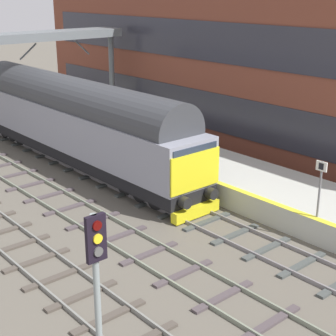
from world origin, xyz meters
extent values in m
plane|color=#5C564C|center=(0.00, 0.00, 0.00)|extent=(140.00, 140.00, 0.00)
cube|color=slate|center=(-0.72, 0.00, 0.07)|extent=(0.07, 60.00, 0.15)
cube|color=slate|center=(0.72, 0.00, 0.07)|extent=(0.07, 60.00, 0.15)
cube|color=#404543|center=(0.00, -7.69, 0.04)|extent=(2.50, 0.26, 0.09)
cube|color=#404543|center=(0.00, -6.15, 0.04)|extent=(2.50, 0.26, 0.09)
cube|color=#404543|center=(0.00, -4.62, 0.04)|extent=(2.50, 0.26, 0.09)
cube|color=#404543|center=(0.00, -3.08, 0.04)|extent=(2.50, 0.26, 0.09)
cube|color=#404543|center=(0.00, -1.54, 0.04)|extent=(2.50, 0.26, 0.09)
cube|color=#404543|center=(0.00, 0.00, 0.04)|extent=(2.50, 0.26, 0.09)
cube|color=#404543|center=(0.00, 1.54, 0.04)|extent=(2.50, 0.26, 0.09)
cube|color=#404543|center=(0.00, 3.08, 0.04)|extent=(2.50, 0.26, 0.09)
cube|color=#404543|center=(0.00, 4.62, 0.04)|extent=(2.50, 0.26, 0.09)
cube|color=#404543|center=(0.00, 6.15, 0.04)|extent=(2.50, 0.26, 0.09)
cube|color=#404543|center=(0.00, 7.69, 0.04)|extent=(2.50, 0.26, 0.09)
cube|color=#404543|center=(0.00, 9.23, 0.04)|extent=(2.50, 0.26, 0.09)
cube|color=#404543|center=(0.00, 10.77, 0.04)|extent=(2.50, 0.26, 0.09)
cube|color=#404543|center=(0.00, 12.31, 0.04)|extent=(2.50, 0.26, 0.09)
cube|color=#404543|center=(0.00, 13.85, 0.04)|extent=(2.50, 0.26, 0.09)
cube|color=#404543|center=(0.00, 15.38, 0.04)|extent=(2.50, 0.26, 0.09)
cube|color=slate|center=(-4.18, 0.00, 0.07)|extent=(0.07, 60.00, 0.15)
cube|color=slate|center=(-2.75, 0.00, 0.07)|extent=(0.07, 60.00, 0.15)
cube|color=#483E42|center=(-3.47, -9.09, 0.04)|extent=(2.50, 0.26, 0.09)
cube|color=#483E42|center=(-3.47, -7.27, 0.04)|extent=(2.50, 0.26, 0.09)
cube|color=#483E42|center=(-3.47, -5.45, 0.04)|extent=(2.50, 0.26, 0.09)
cube|color=#483E42|center=(-3.47, -3.64, 0.04)|extent=(2.50, 0.26, 0.09)
cube|color=#483E42|center=(-3.47, -1.82, 0.04)|extent=(2.50, 0.26, 0.09)
cube|color=#483E42|center=(-3.47, 0.00, 0.04)|extent=(2.50, 0.26, 0.09)
cube|color=#483E42|center=(-3.47, 1.82, 0.04)|extent=(2.50, 0.26, 0.09)
cube|color=#483E42|center=(-3.47, 3.64, 0.04)|extent=(2.50, 0.26, 0.09)
cube|color=#483E42|center=(-3.47, 5.45, 0.04)|extent=(2.50, 0.26, 0.09)
cube|color=#483E42|center=(-3.47, 7.27, 0.04)|extent=(2.50, 0.26, 0.09)
cube|color=slate|center=(-6.03, 0.00, 0.07)|extent=(0.07, 60.00, 0.15)
cube|color=#49413A|center=(-6.74, -5.85, 0.04)|extent=(2.50, 0.26, 0.09)
cube|color=#49413A|center=(-6.74, -4.39, 0.04)|extent=(2.50, 0.26, 0.09)
cube|color=#49413A|center=(-6.74, -2.93, 0.04)|extent=(2.50, 0.26, 0.09)
cube|color=#49413A|center=(-6.74, -1.46, 0.04)|extent=(2.50, 0.26, 0.09)
cube|color=#49413A|center=(-6.74, 0.00, 0.04)|extent=(2.50, 0.26, 0.09)
cube|color=#49413A|center=(-6.74, 1.46, 0.04)|extent=(2.50, 0.26, 0.09)
cube|color=#B3B6AC|center=(3.60, 0.00, 0.50)|extent=(4.00, 44.00, 1.00)
cube|color=yellow|center=(1.75, 0.00, 1.00)|extent=(0.30, 44.00, 0.01)
cube|color=brown|center=(10.02, 4.11, 5.95)|extent=(4.59, 36.26, 11.90)
cube|color=#2F2F38|center=(7.69, 4.11, 2.18)|extent=(0.06, 33.36, 2.22)
cube|color=#2F2F38|center=(7.69, 4.11, 6.15)|extent=(0.06, 33.36, 2.22)
cube|color=black|center=(0.00, 6.84, 0.82)|extent=(2.56, 18.30, 0.60)
cube|color=gray|center=(0.00, 6.84, 2.17)|extent=(2.70, 18.30, 2.10)
cylinder|color=#36383C|center=(0.00, 6.84, 3.40)|extent=(2.56, 16.84, 2.57)
cube|color=yellow|center=(0.00, -2.35, 2.02)|extent=(2.65, 0.08, 1.58)
cube|color=#232D3D|center=(0.00, -2.33, 2.75)|extent=(2.38, 0.04, 0.64)
cube|color=#232D3D|center=(1.37, 6.84, 2.47)|extent=(0.04, 12.81, 0.44)
cylinder|color=black|center=(-0.75, -2.56, 0.92)|extent=(0.48, 0.35, 0.48)
cylinder|color=black|center=(0.75, -2.56, 0.92)|extent=(0.48, 0.35, 0.48)
cube|color=yellow|center=(0.00, -2.41, 0.29)|extent=(2.43, 0.36, 0.47)
cylinder|color=black|center=(0.00, -0.67, 0.52)|extent=(1.64, 1.04, 1.04)
cylinder|color=black|center=(0.00, 0.43, 0.52)|extent=(1.64, 1.04, 1.04)
cylinder|color=black|center=(0.00, 1.53, 0.52)|extent=(1.64, 1.04, 1.04)
cylinder|color=black|center=(0.00, 12.15, 0.52)|extent=(1.64, 1.04, 1.04)
cylinder|color=black|center=(0.00, 13.25, 0.52)|extent=(1.64, 1.04, 1.04)
cylinder|color=black|center=(0.00, 14.35, 0.52)|extent=(1.64, 1.04, 1.04)
cylinder|color=gray|center=(-8.92, -8.77, 2.46)|extent=(0.14, 0.14, 4.92)
cube|color=black|center=(-8.92, -8.83, 4.42)|extent=(0.44, 0.10, 0.99)
cylinder|color=#500807|center=(-8.92, -8.89, 4.72)|extent=(0.20, 0.06, 0.20)
cylinder|color=yellow|center=(-8.92, -8.89, 4.44)|extent=(0.20, 0.06, 0.20)
cylinder|color=#50504E|center=(-8.92, -8.89, 4.16)|extent=(0.20, 0.06, 0.20)
cylinder|color=slate|center=(1.88, -6.91, 2.10)|extent=(0.08, 0.08, 2.17)
cube|color=silver|center=(1.85, -6.91, 3.00)|extent=(0.05, 0.44, 0.36)
cube|color=black|center=(1.82, -6.91, 3.00)|extent=(0.01, 0.20, 0.24)
cylinder|color=#382537|center=(2.46, -0.99, 1.43)|extent=(0.13, 0.13, 0.84)
cylinder|color=#382537|center=(2.53, -0.80, 1.43)|extent=(0.13, 0.13, 0.84)
cylinder|color=#495D43|center=(2.50, -0.90, 2.13)|extent=(0.44, 0.44, 0.56)
sphere|color=brown|center=(2.50, -0.90, 2.54)|extent=(0.22, 0.22, 0.22)
cylinder|color=#495D43|center=(2.43, -1.10, 2.13)|extent=(0.09, 0.09, 0.52)
cylinder|color=#495D43|center=(2.57, -0.70, 2.13)|extent=(0.09, 0.09, 0.52)
cylinder|color=slate|center=(6.50, 12.69, 3.02)|extent=(0.36, 0.36, 6.03)
cylinder|color=slate|center=(0.53, 12.69, 5.43)|extent=(1.17, 0.10, 0.93)
cylinder|color=slate|center=(4.24, 12.69, 5.43)|extent=(1.10, 0.10, 1.02)
camera|label=1|loc=(-13.86, -16.70, 9.05)|focal=55.99mm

